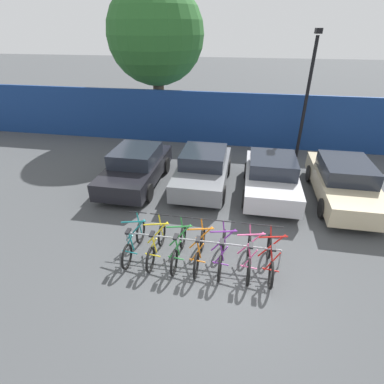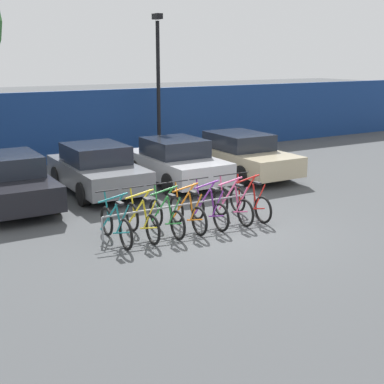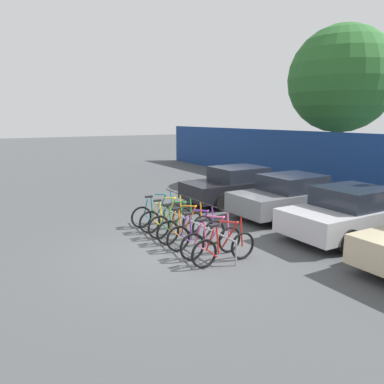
# 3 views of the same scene
# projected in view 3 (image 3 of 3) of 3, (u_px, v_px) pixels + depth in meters

# --- Properties ---
(ground_plane) EXTENTS (120.00, 120.00, 0.00)m
(ground_plane) POSITION_uv_depth(u_px,v_px,m) (179.00, 252.00, 9.20)
(ground_plane) COLOR #424447
(bike_rack) EXTENTS (4.08, 0.04, 0.57)m
(bike_rack) POSITION_uv_depth(u_px,v_px,m) (191.00, 223.00, 9.95)
(bike_rack) COLOR gray
(bike_rack) RESTS_ON ground
(bicycle_teal) EXTENTS (0.68, 1.71, 1.05)m
(bicycle_teal) POSITION_uv_depth(u_px,v_px,m) (157.00, 213.00, 11.40)
(bicycle_teal) COLOR black
(bicycle_teal) RESTS_ON ground
(bicycle_yellow) EXTENTS (0.68, 1.71, 1.05)m
(bicycle_yellow) POSITION_uv_depth(u_px,v_px,m) (166.00, 218.00, 10.87)
(bicycle_yellow) COLOR black
(bicycle_yellow) RESTS_ON ground
(bicycle_green) EXTENTS (0.68, 1.71, 1.05)m
(bicycle_green) POSITION_uv_depth(u_px,v_px,m) (176.00, 223.00, 10.36)
(bicycle_green) COLOR black
(bicycle_green) RESTS_ON ground
(bicycle_orange) EXTENTS (0.68, 1.71, 1.05)m
(bicycle_orange) POSITION_uv_depth(u_px,v_px,m) (186.00, 228.00, 9.90)
(bicycle_orange) COLOR black
(bicycle_orange) RESTS_ON ground
(bicycle_purple) EXTENTS (0.68, 1.71, 1.05)m
(bicycle_purple) POSITION_uv_depth(u_px,v_px,m) (197.00, 234.00, 9.41)
(bicycle_purple) COLOR black
(bicycle_purple) RESTS_ON ground
(bicycle_pink) EXTENTS (0.68, 1.71, 1.05)m
(bicycle_pink) POSITION_uv_depth(u_px,v_px,m) (211.00, 241.00, 8.84)
(bicycle_pink) COLOR black
(bicycle_pink) RESTS_ON ground
(bicycle_red) EXTENTS (0.68, 1.71, 1.05)m
(bicycle_red) POSITION_uv_depth(u_px,v_px,m) (224.00, 247.00, 8.40)
(bicycle_red) COLOR black
(bicycle_red) RESTS_ON ground
(car_black) EXTENTS (1.91, 4.12, 1.40)m
(car_black) POSITION_uv_depth(u_px,v_px,m) (236.00, 185.00, 14.44)
(car_black) COLOR black
(car_black) RESTS_ON ground
(car_grey) EXTENTS (1.91, 3.99, 1.40)m
(car_grey) POSITION_uv_depth(u_px,v_px,m) (290.00, 196.00, 12.42)
(car_grey) COLOR slate
(car_grey) RESTS_ON ground
(car_silver) EXTENTS (1.91, 3.93, 1.40)m
(car_silver) POSITION_uv_depth(u_px,v_px,m) (351.00, 213.00, 10.21)
(car_silver) COLOR #B7B7BC
(car_silver) RESTS_ON ground
(tree_behind_hoarding) EXTENTS (5.00, 5.00, 7.54)m
(tree_behind_hoarding) POSITION_uv_depth(u_px,v_px,m) (341.00, 80.00, 17.76)
(tree_behind_hoarding) COLOR brown
(tree_behind_hoarding) RESTS_ON ground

